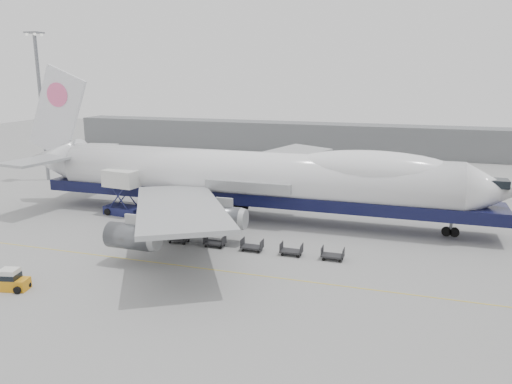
% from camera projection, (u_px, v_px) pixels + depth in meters
% --- Properties ---
extents(ground, '(260.00, 260.00, 0.00)m').
position_uv_depth(ground, '(214.00, 247.00, 54.96)').
color(ground, gray).
rests_on(ground, ground).
extents(apron_line, '(60.00, 0.15, 0.01)m').
position_uv_depth(apron_line, '(191.00, 267.00, 49.40)').
color(apron_line, gold).
rests_on(apron_line, ground).
extents(hangar, '(110.00, 8.00, 7.00)m').
position_uv_depth(hangar, '(285.00, 137.00, 121.94)').
color(hangar, slate).
rests_on(hangar, ground).
extents(floodlight_mast, '(2.40, 2.40, 25.43)m').
position_uv_depth(floodlight_mast, '(41.00, 99.00, 86.29)').
color(floodlight_mast, slate).
rests_on(floodlight_mast, ground).
extents(airliner, '(67.00, 55.30, 19.98)m').
position_uv_depth(airliner, '(253.00, 177.00, 64.57)').
color(airliner, white).
rests_on(airliner, ground).
extents(catering_truck, '(5.42, 4.05, 6.13)m').
position_uv_depth(catering_truck, '(122.00, 190.00, 67.00)').
color(catering_truck, '#171A45').
rests_on(catering_truck, ground).
extents(baggage_tug, '(2.86, 1.92, 1.92)m').
position_uv_depth(baggage_tug, '(12.00, 281.00, 44.08)').
color(baggage_tug, orange).
rests_on(baggage_tug, ground).
extents(traffic_cone, '(0.39, 0.39, 0.58)m').
position_uv_depth(traffic_cone, '(12.00, 271.00, 47.75)').
color(traffic_cone, '#FF4E0D').
rests_on(traffic_cone, ground).
extents(dolly_0, '(2.30, 1.35, 1.30)m').
position_uv_depth(dolly_0, '(145.00, 235.00, 57.62)').
color(dolly_0, '#2D2D30').
rests_on(dolly_0, ground).
extents(dolly_1, '(2.30, 1.35, 1.30)m').
position_uv_depth(dolly_1, '(179.00, 238.00, 56.34)').
color(dolly_1, '#2D2D30').
rests_on(dolly_1, ground).
extents(dolly_2, '(2.30, 1.35, 1.30)m').
position_uv_depth(dolly_2, '(215.00, 242.00, 55.05)').
color(dolly_2, '#2D2D30').
rests_on(dolly_2, ground).
extents(dolly_3, '(2.30, 1.35, 1.30)m').
position_uv_depth(dolly_3, '(252.00, 246.00, 53.76)').
color(dolly_3, '#2D2D30').
rests_on(dolly_3, ground).
extents(dolly_4, '(2.30, 1.35, 1.30)m').
position_uv_depth(dolly_4, '(291.00, 250.00, 52.47)').
color(dolly_4, '#2D2D30').
rests_on(dolly_4, ground).
extents(dolly_5, '(2.30, 1.35, 1.30)m').
position_uv_depth(dolly_5, '(333.00, 255.00, 51.19)').
color(dolly_5, '#2D2D30').
rests_on(dolly_5, ground).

